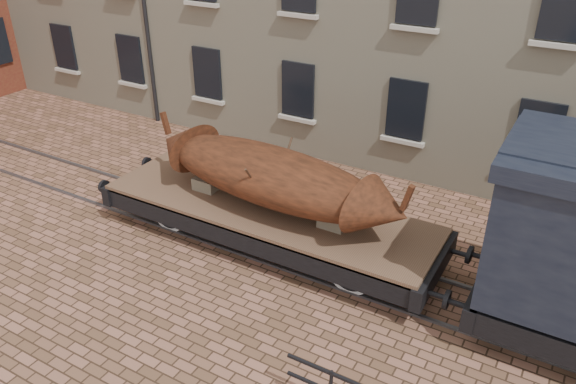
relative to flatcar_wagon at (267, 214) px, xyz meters
The scene contains 4 objects.
ground 1.04m from the flatcar_wagon, ahead, with size 90.00×90.00×0.00m, color brown.
rail_track 1.01m from the flatcar_wagon, ahead, with size 30.00×1.52×0.06m.
flatcar_wagon is the anchor object (origin of this frame).
iron_boat 1.07m from the flatcar_wagon, ahead, with size 6.91×2.46×1.64m.
Camera 1 is at (5.61, -9.70, 7.75)m, focal length 35.00 mm.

